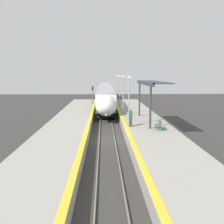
{
  "coord_description": "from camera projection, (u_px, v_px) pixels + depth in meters",
  "views": [
    {
      "loc": [
        -0.31,
        -25.41,
        6.11
      ],
      "look_at": [
        0.59,
        4.14,
        2.09
      ],
      "focal_mm": 45.0,
      "sensor_mm": 36.0,
      "label": 1
    }
  ],
  "objects": [
    {
      "name": "person_waiting",
      "position": [
        131.0,
        118.0,
        27.64
      ],
      "size": [
        0.36,
        0.23,
        1.72
      ],
      "color": "#333338",
      "rests_on": "platform_right"
    },
    {
      "name": "lamppost_far",
      "position": [
        119.0,
        89.0,
        43.82
      ],
      "size": [
        0.36,
        0.2,
        4.97
      ],
      "color": "#9E9EA3",
      "rests_on": "platform_right"
    },
    {
      "name": "lamppost_near",
      "position": [
        129.0,
        98.0,
        27.51
      ],
      "size": [
        0.36,
        0.2,
        4.97
      ],
      "color": "#9E9EA3",
      "rests_on": "platform_right"
    },
    {
      "name": "rail_left",
      "position": [
        99.0,
        140.0,
        25.97
      ],
      "size": [
        0.08,
        90.0,
        0.15
      ],
      "primitive_type": "cube",
      "color": "slate",
      "rests_on": "ground_plane"
    },
    {
      "name": "train",
      "position": [
        105.0,
        94.0,
        55.43
      ],
      "size": [
        2.77,
        45.15,
        3.73
      ],
      "color": "black",
      "rests_on": "ground_plane"
    },
    {
      "name": "railway_signal",
      "position": [
        93.0,
        95.0,
        48.97
      ],
      "size": [
        0.28,
        0.28,
        4.0
      ],
      "color": "#59595E",
      "rests_on": "ground_plane"
    },
    {
      "name": "lamppost_mid",
      "position": [
        123.0,
        92.0,
        35.66
      ],
      "size": [
        0.36,
        0.2,
        4.97
      ],
      "color": "#9E9EA3",
      "rests_on": "platform_right"
    },
    {
      "name": "station_canopy",
      "position": [
        150.0,
        84.0,
        30.29
      ],
      "size": [
        2.02,
        11.14,
        4.38
      ],
      "color": "#333842",
      "rests_on": "platform_right"
    },
    {
      "name": "rail_right",
      "position": [
        115.0,
        139.0,
        26.01
      ],
      "size": [
        0.08,
        90.0,
        0.15
      ],
      "primitive_type": "cube",
      "color": "slate",
      "rests_on": "ground_plane"
    },
    {
      "name": "platform_right",
      "position": [
        151.0,
        135.0,
        26.06
      ],
      "size": [
        4.86,
        64.0,
        0.94
      ],
      "color": "#9E998E",
      "rests_on": "ground_plane"
    },
    {
      "name": "ground_plane",
      "position": [
        107.0,
        140.0,
        26.0
      ],
      "size": [
        120.0,
        120.0,
        0.0
      ],
      "primitive_type": "plane",
      "color": "#383533"
    },
    {
      "name": "lamppost_farthest",
      "position": [
        117.0,
        86.0,
        51.98
      ],
      "size": [
        0.36,
        0.2,
        4.97
      ],
      "color": "#9E9EA3",
      "rests_on": "platform_right"
    },
    {
      "name": "platform_bench",
      "position": [
        159.0,
        125.0,
        26.12
      ],
      "size": [
        0.44,
        1.55,
        0.89
      ],
      "color": "#4C6B4C",
      "rests_on": "platform_right"
    },
    {
      "name": "platform_left",
      "position": [
        63.0,
        136.0,
        25.81
      ],
      "size": [
        4.66,
        64.0,
        0.94
      ],
      "color": "#9E998E",
      "rests_on": "ground_plane"
    }
  ]
}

